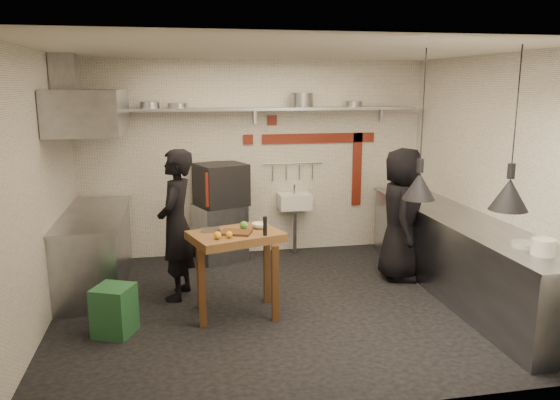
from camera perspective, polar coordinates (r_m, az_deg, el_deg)
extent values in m
plane|color=black|center=(6.30, 0.34, -10.93)|extent=(5.00, 5.00, 0.00)
plane|color=silver|center=(5.82, 0.37, 15.39)|extent=(5.00, 5.00, 0.00)
cube|color=white|center=(7.95, -2.63, 4.35)|extent=(5.00, 0.04, 2.80)
cube|color=white|center=(3.91, 6.42, -3.74)|extent=(5.00, 0.04, 2.80)
cube|color=white|center=(5.95, -23.99, 0.72)|extent=(0.04, 4.20, 2.80)
cube|color=white|center=(6.84, 21.37, 2.29)|extent=(0.04, 4.20, 2.80)
cube|color=maroon|center=(8.09, 4.09, 6.46)|extent=(1.70, 0.02, 0.14)
cube|color=maroon|center=(8.32, 8.04, 3.20)|extent=(0.14, 0.02, 1.10)
cube|color=maroon|center=(7.91, -0.84, 8.33)|extent=(0.14, 0.02, 0.14)
cube|color=maroon|center=(7.88, -3.35, 6.33)|extent=(0.14, 0.02, 0.14)
cube|color=gray|center=(7.70, -2.48, 9.49)|extent=(4.60, 0.34, 0.04)
cube|color=gray|center=(7.81, -16.71, 8.30)|extent=(0.04, 0.06, 0.24)
cube|color=gray|center=(7.86, -2.64, 8.81)|extent=(0.04, 0.06, 0.24)
cube|color=gray|center=(8.35, 10.53, 8.81)|extent=(0.04, 0.06, 0.24)
cylinder|color=gray|center=(7.62, -13.43, 9.64)|extent=(0.33, 0.33, 0.09)
cylinder|color=gray|center=(7.62, -10.63, 9.68)|extent=(0.29, 0.29, 0.07)
cylinder|color=gray|center=(7.82, 2.33, 10.41)|extent=(0.38, 0.38, 0.20)
cylinder|color=gray|center=(8.03, 7.68, 9.93)|extent=(0.27, 0.27, 0.08)
cube|color=gray|center=(7.80, -6.30, -3.37)|extent=(0.79, 0.76, 0.80)
cube|color=black|center=(7.64, -6.19, 1.64)|extent=(0.79, 0.77, 0.58)
cube|color=maroon|center=(7.36, -6.18, 1.23)|extent=(0.43, 0.18, 0.46)
cube|color=black|center=(7.36, -5.85, 1.24)|extent=(0.37, 0.15, 0.34)
cube|color=white|center=(7.98, 1.51, -0.13)|extent=(0.46, 0.34, 0.22)
cylinder|color=gray|center=(7.94, 1.52, 1.13)|extent=(0.03, 0.03, 0.14)
cylinder|color=gray|center=(8.04, 1.56, -3.26)|extent=(0.06, 0.06, 0.66)
cylinder|color=gray|center=(8.02, 1.32, 3.85)|extent=(0.90, 0.02, 0.02)
cube|color=gray|center=(6.88, 18.29, -5.59)|extent=(0.70, 3.80, 0.90)
cube|color=gray|center=(6.75, 18.55, -1.83)|extent=(0.76, 3.90, 0.03)
cylinder|color=white|center=(5.53, 25.81, -4.44)|extent=(0.24, 0.24, 0.15)
cylinder|color=white|center=(5.73, 24.09, -4.28)|extent=(0.28, 0.28, 0.05)
cube|color=gray|center=(7.11, -18.74, -5.06)|extent=(0.70, 1.90, 0.90)
cube|color=gray|center=(6.99, -18.99, -1.41)|extent=(0.76, 2.00, 0.03)
cube|color=gray|center=(6.82, -19.28, 8.76)|extent=(0.78, 1.60, 0.50)
cube|color=gray|center=(6.85, -21.63, 11.96)|extent=(0.28, 0.28, 0.50)
cube|color=#20552E|center=(5.78, -16.93, -10.98)|extent=(0.47, 0.47, 0.50)
cube|color=#523017|center=(5.76, -4.63, -3.39)|extent=(0.37, 0.32, 0.02)
cylinder|color=black|center=(5.65, -1.58, -2.74)|extent=(0.05, 0.05, 0.20)
sphere|color=orange|center=(5.57, -6.54, -3.68)|extent=(0.10, 0.10, 0.08)
sphere|color=orange|center=(5.59, -5.34, -3.60)|extent=(0.09, 0.09, 0.07)
sphere|color=#4D8730|center=(5.88, -3.80, -2.67)|extent=(0.10, 0.10, 0.09)
cube|color=gray|center=(5.87, -7.20, -3.12)|extent=(0.19, 0.13, 0.03)
imported|color=white|center=(5.95, -2.12, -2.69)|extent=(0.19, 0.19, 0.06)
imported|color=black|center=(6.38, -10.78, -2.57)|extent=(0.58, 0.73, 1.75)
imported|color=black|center=(7.08, 12.55, -1.46)|extent=(0.79, 0.96, 1.69)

